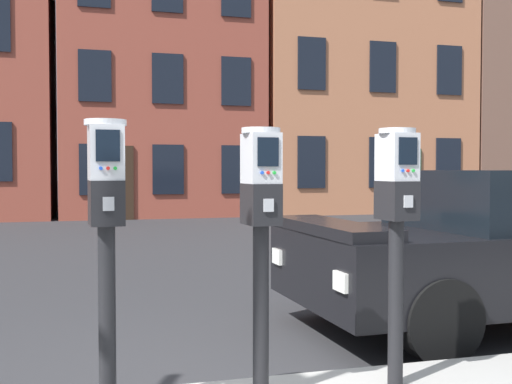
{
  "coord_description": "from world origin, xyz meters",
  "views": [
    {
      "loc": [
        -0.76,
        -3.46,
        1.43
      ],
      "look_at": [
        0.19,
        -0.06,
        1.3
      ],
      "focal_mm": 43.64,
      "sensor_mm": 36.0,
      "label": 1
    }
  ],
  "objects": [
    {
      "name": "parking_meter_near_kerb",
      "position": [
        -0.64,
        -0.16,
        1.2
      ],
      "size": [
        0.23,
        0.26,
        1.54
      ],
      "rotation": [
        0.0,
        0.0,
        -1.52
      ],
      "color": "black",
      "rests_on": "sidewalk_slab"
    },
    {
      "name": "townhouse_brick_corner",
      "position": [
        8.44,
        17.65,
        4.52
      ],
      "size": [
        7.18,
        6.48,
        9.03
      ],
      "color": "#B7704C",
      "rests_on": "ground_plane"
    },
    {
      "name": "townhouse_orange_brick",
      "position": [
        1.64,
        17.27,
        5.21
      ],
      "size": [
        6.07,
        5.71,
        10.4
      ],
      "color": "brown",
      "rests_on": "ground_plane"
    },
    {
      "name": "parking_meter_end_of_row",
      "position": [
        1.03,
        -0.16,
        1.19
      ],
      "size": [
        0.23,
        0.26,
        1.53
      ],
      "rotation": [
        0.0,
        0.0,
        -1.52
      ],
      "color": "black",
      "rests_on": "sidewalk_slab"
    },
    {
      "name": "parking_meter_twin_adjacent",
      "position": [
        0.19,
        -0.16,
        1.19
      ],
      "size": [
        0.23,
        0.26,
        1.52
      ],
      "rotation": [
        0.0,
        0.0,
        -1.52
      ],
      "color": "black",
      "rests_on": "sidewalk_slab"
    }
  ]
}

